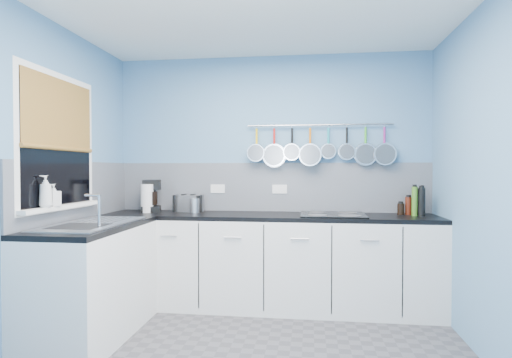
% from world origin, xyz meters
% --- Properties ---
extents(wall_back, '(3.20, 0.02, 2.50)m').
position_xyz_m(wall_back, '(0.00, 1.51, 1.25)').
color(wall_back, '#5484AD').
rests_on(wall_back, ground).
extents(wall_front, '(3.20, 0.02, 2.50)m').
position_xyz_m(wall_front, '(0.00, -1.51, 1.25)').
color(wall_front, '#5484AD').
rests_on(wall_front, ground).
extents(wall_left, '(0.02, 3.00, 2.50)m').
position_xyz_m(wall_left, '(-1.61, 0.00, 1.25)').
color(wall_left, '#5484AD').
rests_on(wall_left, ground).
extents(wall_right, '(0.02, 3.00, 2.50)m').
position_xyz_m(wall_right, '(1.61, 0.00, 1.25)').
color(wall_right, '#5484AD').
rests_on(wall_right, ground).
extents(backsplash_back, '(3.20, 0.02, 0.50)m').
position_xyz_m(backsplash_back, '(0.00, 1.49, 1.15)').
color(backsplash_back, gray).
rests_on(backsplash_back, wall_back).
extents(backsplash_left, '(0.02, 1.80, 0.50)m').
position_xyz_m(backsplash_left, '(-1.59, 0.60, 1.15)').
color(backsplash_left, gray).
rests_on(backsplash_left, wall_left).
extents(cabinet_run_back, '(3.20, 0.60, 0.86)m').
position_xyz_m(cabinet_run_back, '(0.00, 1.20, 0.43)').
color(cabinet_run_back, silver).
rests_on(cabinet_run_back, ground).
extents(worktop_back, '(3.20, 0.60, 0.04)m').
position_xyz_m(worktop_back, '(0.00, 1.20, 0.88)').
color(worktop_back, black).
rests_on(worktop_back, cabinet_run_back).
extents(cabinet_run_left, '(0.60, 1.20, 0.86)m').
position_xyz_m(cabinet_run_left, '(-1.30, 0.30, 0.43)').
color(cabinet_run_left, silver).
rests_on(cabinet_run_left, ground).
extents(worktop_left, '(0.60, 1.20, 0.04)m').
position_xyz_m(worktop_left, '(-1.30, 0.30, 0.88)').
color(worktop_left, black).
rests_on(worktop_left, cabinet_run_left).
extents(window_frame, '(0.01, 1.00, 1.10)m').
position_xyz_m(window_frame, '(-1.58, 0.30, 1.55)').
color(window_frame, white).
rests_on(window_frame, wall_left).
extents(window_glass, '(0.01, 0.90, 1.00)m').
position_xyz_m(window_glass, '(-1.57, 0.30, 1.55)').
color(window_glass, black).
rests_on(window_glass, wall_left).
extents(bamboo_blind, '(0.01, 0.90, 0.55)m').
position_xyz_m(bamboo_blind, '(-1.56, 0.30, 1.77)').
color(bamboo_blind, '#925B2D').
rests_on(bamboo_blind, wall_left).
extents(window_sill, '(0.10, 0.98, 0.03)m').
position_xyz_m(window_sill, '(-1.55, 0.30, 1.04)').
color(window_sill, white).
rests_on(window_sill, wall_left).
extents(sink_unit, '(0.50, 0.95, 0.01)m').
position_xyz_m(sink_unit, '(-1.30, 0.30, 0.90)').
color(sink_unit, silver).
rests_on(sink_unit, worktop_left).
extents(mixer_tap, '(0.12, 0.08, 0.26)m').
position_xyz_m(mixer_tap, '(-1.14, 0.12, 1.03)').
color(mixer_tap, silver).
rests_on(mixer_tap, worktop_left).
extents(socket_left, '(0.15, 0.01, 0.09)m').
position_xyz_m(socket_left, '(-0.55, 1.48, 1.13)').
color(socket_left, white).
rests_on(socket_left, backsplash_back).
extents(socket_right, '(0.15, 0.01, 0.09)m').
position_xyz_m(socket_right, '(0.10, 1.48, 1.13)').
color(socket_right, white).
rests_on(socket_right, backsplash_back).
extents(pot_rail, '(1.45, 0.02, 0.02)m').
position_xyz_m(pot_rail, '(0.50, 1.45, 1.78)').
color(pot_rail, silver).
rests_on(pot_rail, wall_back).
extents(soap_bottle_a, '(0.12, 0.12, 0.24)m').
position_xyz_m(soap_bottle_a, '(-1.53, 0.07, 1.17)').
color(soap_bottle_a, white).
rests_on(soap_bottle_a, window_sill).
extents(soap_bottle_b, '(0.10, 0.10, 0.17)m').
position_xyz_m(soap_bottle_b, '(-1.53, 0.16, 1.14)').
color(soap_bottle_b, white).
rests_on(soap_bottle_b, window_sill).
extents(paper_towel, '(0.13, 0.13, 0.28)m').
position_xyz_m(paper_towel, '(-1.21, 1.20, 1.04)').
color(paper_towel, white).
rests_on(paper_towel, worktop_back).
extents(coffee_maker, '(0.23, 0.25, 0.33)m').
position_xyz_m(coffee_maker, '(-1.19, 1.26, 1.06)').
color(coffee_maker, black).
rests_on(coffee_maker, worktop_back).
extents(toaster, '(0.29, 0.21, 0.17)m').
position_xyz_m(toaster, '(-0.82, 1.33, 0.99)').
color(toaster, silver).
rests_on(toaster, worktop_back).
extents(canister, '(0.11, 0.11, 0.14)m').
position_xyz_m(canister, '(-0.74, 1.25, 0.97)').
color(canister, silver).
rests_on(canister, worktop_back).
extents(hob, '(0.60, 0.53, 0.01)m').
position_xyz_m(hob, '(0.62, 1.20, 0.91)').
color(hob, black).
rests_on(hob, worktop_back).
extents(pan_0, '(0.18, 0.10, 0.37)m').
position_xyz_m(pan_0, '(-0.13, 1.44, 1.59)').
color(pan_0, silver).
rests_on(pan_0, pot_rail).
extents(pan_1, '(0.23, 0.06, 0.42)m').
position_xyz_m(pan_1, '(0.05, 1.44, 1.57)').
color(pan_1, silver).
rests_on(pan_1, pot_rail).
extents(pan_2, '(0.17, 0.12, 0.36)m').
position_xyz_m(pan_2, '(0.23, 1.44, 1.60)').
color(pan_2, silver).
rests_on(pan_2, pot_rail).
extents(pan_3, '(0.23, 0.11, 0.42)m').
position_xyz_m(pan_3, '(0.41, 1.44, 1.57)').
color(pan_3, silver).
rests_on(pan_3, pot_rail).
extents(pan_4, '(0.15, 0.05, 0.34)m').
position_xyz_m(pan_4, '(0.59, 1.44, 1.61)').
color(pan_4, silver).
rests_on(pan_4, pot_rail).
extents(pan_5, '(0.16, 0.06, 0.35)m').
position_xyz_m(pan_5, '(0.77, 1.44, 1.60)').
color(pan_5, silver).
rests_on(pan_5, pot_rail).
extents(pan_6, '(0.22, 0.06, 0.41)m').
position_xyz_m(pan_6, '(0.95, 1.44, 1.58)').
color(pan_6, silver).
rests_on(pan_6, pot_rail).
extents(pan_7, '(0.22, 0.07, 0.41)m').
position_xyz_m(pan_7, '(1.14, 1.44, 1.58)').
color(pan_7, silver).
rests_on(pan_7, pot_rail).
extents(condiment_0, '(0.05, 0.05, 0.26)m').
position_xyz_m(condiment_0, '(1.46, 1.30, 1.03)').
color(condiment_0, brown).
rests_on(condiment_0, worktop_back).
extents(condiment_1, '(0.06, 0.06, 0.17)m').
position_xyz_m(condiment_1, '(1.34, 1.33, 0.98)').
color(condiment_1, '#4C190C').
rests_on(condiment_1, worktop_back).
extents(condiment_2, '(0.06, 0.06, 0.11)m').
position_xyz_m(condiment_2, '(1.27, 1.30, 0.95)').
color(condiment_2, black).
rests_on(condiment_2, worktop_back).
extents(condiment_3, '(0.07, 0.07, 0.26)m').
position_xyz_m(condiment_3, '(1.44, 1.24, 1.03)').
color(condiment_3, black).
rests_on(condiment_3, worktop_back).
extents(condiment_4, '(0.05, 0.05, 0.27)m').
position_xyz_m(condiment_4, '(1.37, 1.24, 1.04)').
color(condiment_4, '#3F721E').
rests_on(condiment_4, worktop_back).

